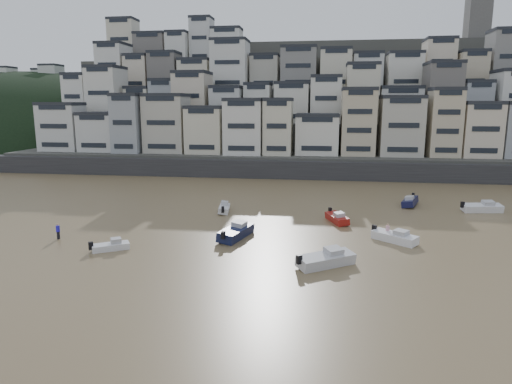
% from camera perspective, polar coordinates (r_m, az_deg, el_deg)
% --- Properties ---
extents(ground, '(400.00, 400.00, 0.00)m').
position_cam_1_polar(ground, '(30.39, -18.43, -18.20)').
color(ground, olive).
rests_on(ground, ground).
extents(sea_strip, '(340.00, 340.00, 0.00)m').
position_cam_1_polar(sea_strip, '(208.90, -27.79, 5.81)').
color(sea_strip, '#475A65').
rests_on(sea_strip, ground).
extents(harbor_wall, '(140.00, 3.00, 3.50)m').
position_cam_1_polar(harbor_wall, '(89.43, 6.56, 2.75)').
color(harbor_wall, '#38383A').
rests_on(harbor_wall, ground).
extents(hillside, '(141.04, 66.00, 50.00)m').
position_cam_1_polar(hillside, '(128.33, 9.42, 10.23)').
color(hillside, '#4C4C47').
rests_on(hillside, ground).
extents(headland, '(216.00, 135.00, 53.33)m').
position_cam_1_polar(headland, '(192.13, -25.90, 5.62)').
color(headland, black).
rests_on(headland, ground).
extents(boat_c, '(3.68, 6.70, 1.74)m').
position_cam_1_polar(boat_c, '(50.16, -2.52, -4.79)').
color(boat_c, '#12193B').
rests_on(boat_c, ground).
extents(boat_a, '(6.08, 5.11, 1.65)m').
position_cam_1_polar(boat_a, '(42.13, 8.74, -8.11)').
color(boat_a, silver).
rests_on(boat_a, ground).
extents(boat_e, '(3.31, 5.32, 1.38)m').
position_cam_1_polar(boat_e, '(57.52, 10.09, -3.07)').
color(boat_e, maroon).
rests_on(boat_e, ground).
extents(boat_i, '(3.48, 5.72, 1.48)m').
position_cam_1_polar(boat_i, '(69.44, 18.71, -1.01)').
color(boat_i, '#13153C').
rests_on(boat_i, ground).
extents(boat_f, '(2.11, 4.76, 1.25)m').
position_cam_1_polar(boat_f, '(62.13, -4.00, -1.93)').
color(boat_f, silver).
rests_on(boat_f, ground).
extents(boat_b, '(5.27, 4.79, 1.47)m').
position_cam_1_polar(boat_b, '(50.93, 16.94, -5.19)').
color(boat_b, white).
rests_on(boat_b, ground).
extents(boat_j, '(4.04, 3.19, 1.08)m').
position_cam_1_polar(boat_j, '(48.38, -17.72, -6.34)').
color(boat_j, white).
rests_on(boat_j, ground).
extents(boat_g, '(5.92, 2.72, 1.56)m').
position_cam_1_polar(boat_g, '(69.04, 26.42, -1.63)').
color(boat_g, silver).
rests_on(boat_g, ground).
extents(person_blue, '(0.44, 0.44, 1.74)m').
position_cam_1_polar(person_blue, '(54.21, -23.51, -4.51)').
color(person_blue, '#241BD0').
rests_on(person_blue, ground).
extents(person_pink, '(0.44, 0.44, 1.74)m').
position_cam_1_polar(person_pink, '(51.73, 16.11, -4.74)').
color(person_pink, '#D697A5').
rests_on(person_pink, ground).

